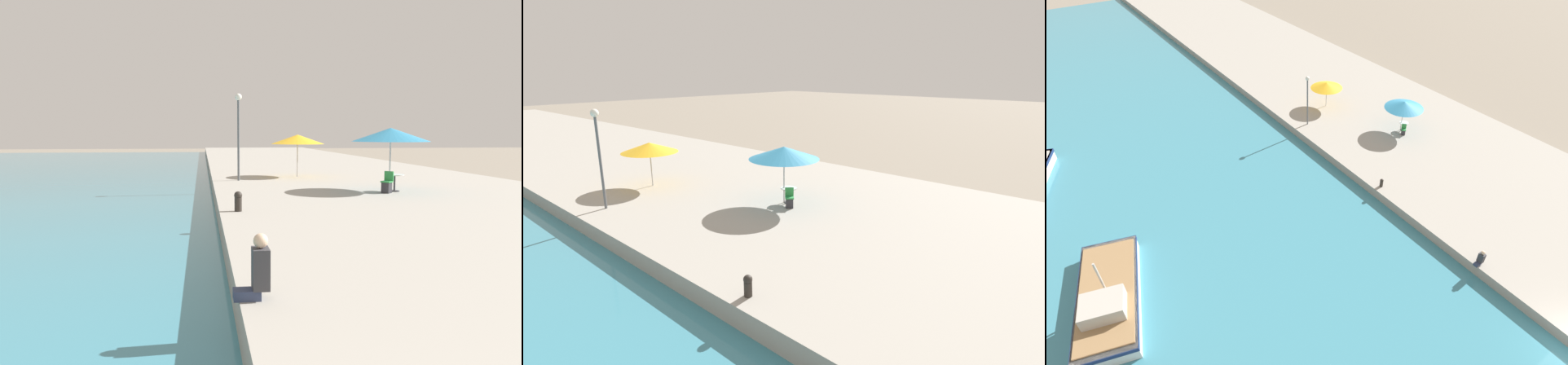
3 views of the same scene
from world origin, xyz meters
The scene contains 7 objects.
quay_promenade centered at (8.00, 37.00, 0.36)m, with size 16.00×90.00×0.73m.
cafe_umbrella_pink centered at (7.55, 20.05, 3.17)m, with size 3.34×3.34×2.74m.
cafe_umbrella_white centered at (4.88, 27.44, 2.87)m, with size 3.02×3.02×2.41m.
cafe_table centered at (7.71, 19.88, 1.26)m, with size 0.80×0.80×0.74m.
cafe_chair_left centered at (7.19, 19.38, 1.05)m, with size 0.59×0.59×0.91m.
mooring_bollard centered at (0.61, 15.15, 1.08)m, with size 0.26×0.26×0.65m.
lamppost centered at (1.38, 25.60, 3.82)m, with size 0.36×0.36×4.56m.
Camera 2 is at (-6.31, 7.52, 6.92)m, focal length 28.00 mm.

